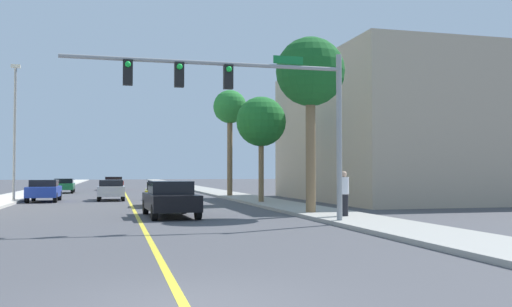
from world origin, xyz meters
name	(u,v)px	position (x,y,z in m)	size (l,w,h in m)	color
ground	(125,194)	(0.00, 42.00, 0.00)	(192.00, 192.00, 0.00)	#47474C
sidewalk_left	(28,194)	(-7.98, 42.00, 0.07)	(2.88, 168.00, 0.15)	beige
sidewalk_right	(215,192)	(7.98, 42.00, 0.07)	(2.88, 168.00, 0.15)	#9E9B93
lane_marking_center	(125,194)	(0.00, 42.00, 0.00)	(0.16, 144.00, 0.01)	yellow
building_right_near	(432,133)	(20.34, 26.21, 4.58)	(17.55, 17.14, 9.16)	tan
traffic_signal_mast	(250,95)	(3.60, 10.93, 4.59)	(9.78, 0.36, 6.02)	gray
street_lamp	(15,125)	(-7.04, 29.65, 4.84)	(0.56, 0.28, 8.52)	gray
palm_near	(310,74)	(7.31, 14.96, 6.16)	(3.02, 3.02, 7.64)	brown
palm_mid	(261,122)	(7.44, 23.80, 4.83)	(2.95, 2.95, 6.21)	brown
palm_far	(230,109)	(7.39, 32.64, 6.57)	(2.49, 2.49, 7.87)	brown
car_yellow	(161,193)	(1.57, 23.23, 0.72)	(1.98, 3.95, 1.36)	gold
car_blue	(44,190)	(-5.28, 29.82, 0.73)	(1.85, 4.02, 1.39)	#1E389E
car_silver	(111,190)	(-1.14, 30.59, 0.72)	(1.74, 4.07, 1.36)	#BCBCC1
car_green	(64,185)	(-5.33, 44.95, 0.69)	(1.83, 4.13, 1.30)	#196638
car_red	(113,183)	(-1.04, 52.53, 0.74)	(2.09, 4.60, 1.40)	red
car_black	(170,199)	(1.34, 15.82, 0.76)	(2.11, 4.63, 1.51)	black
pedestrian	(344,194)	(7.86, 12.65, 1.04)	(0.38, 0.38, 1.77)	black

